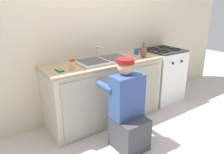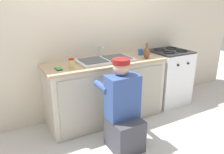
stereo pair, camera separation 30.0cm
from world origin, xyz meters
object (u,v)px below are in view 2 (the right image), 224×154
at_px(condiment_jar, 72,63).
at_px(coffee_mug, 141,52).
at_px(plumber_person, 123,113).
at_px(sink_double_basin, 105,60).
at_px(vase_decorative, 147,52).
at_px(cell_phone, 59,69).
at_px(stove_range, 168,77).

height_order(condiment_jar, coffee_mug, condiment_jar).
bearing_deg(plumber_person, sink_double_basin, 79.20).
bearing_deg(vase_decorative, coffee_mug, 75.24).
bearing_deg(coffee_mug, plumber_person, -135.29).
xyz_separation_m(cell_phone, coffee_mug, (1.36, 0.14, 0.04)).
height_order(vase_decorative, coffee_mug, vase_decorative).
distance_m(stove_range, cell_phone, 1.97).
bearing_deg(vase_decorative, cell_phone, 176.37).
height_order(sink_double_basin, cell_phone, sink_double_basin).
xyz_separation_m(sink_double_basin, plumber_person, (-0.14, -0.73, -0.47)).
relative_size(plumber_person, vase_decorative, 4.80).
relative_size(stove_range, vase_decorative, 4.11).
relative_size(stove_range, coffee_mug, 7.50).
bearing_deg(vase_decorative, stove_range, 14.57).
distance_m(plumber_person, condiment_jar, 0.89).
xyz_separation_m(sink_double_basin, vase_decorative, (0.60, -0.16, 0.07)).
xyz_separation_m(sink_double_basin, cell_phone, (-0.69, -0.08, -0.01)).
relative_size(plumber_person, condiment_jar, 8.63).
bearing_deg(cell_phone, vase_decorative, -3.63).
relative_size(stove_range, condiment_jar, 7.39).
relative_size(stove_range, plumber_person, 0.86).
bearing_deg(plumber_person, coffee_mug, 44.71).
bearing_deg(sink_double_basin, condiment_jar, -167.32).
distance_m(sink_double_basin, vase_decorative, 0.63).
height_order(plumber_person, cell_phone, plumber_person).
relative_size(condiment_jar, vase_decorative, 0.56).
relative_size(stove_range, cell_phone, 6.75).
xyz_separation_m(vase_decorative, cell_phone, (-1.30, 0.08, -0.08)).
xyz_separation_m(plumber_person, coffee_mug, (0.80, 0.79, 0.50)).
bearing_deg(cell_phone, coffee_mug, 6.00).
bearing_deg(sink_double_basin, plumber_person, -100.80).
height_order(sink_double_basin, stove_range, sink_double_basin).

